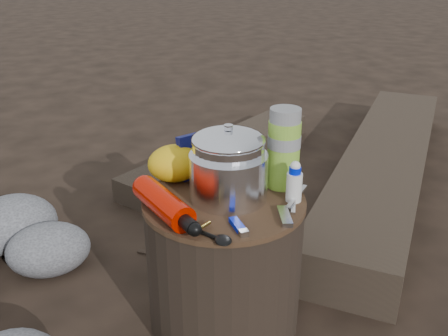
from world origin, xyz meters
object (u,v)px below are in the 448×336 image
object	(u,v)px
camping_pot	(228,163)
thermos	(284,149)
stump	(224,262)
log_main	(385,164)
fuel_bottle	(163,203)
travel_mug	(235,154)

from	to	relation	value
camping_pot	thermos	world-z (taller)	thermos
stump	log_main	xyz separation A→B (m)	(0.97, 0.69, -0.11)
log_main	camping_pot	world-z (taller)	camping_pot
log_main	fuel_bottle	distance (m)	1.40
log_main	travel_mug	bearing A→B (deg)	-109.02
travel_mug	log_main	bearing A→B (deg)	30.95
log_main	thermos	bearing A→B (deg)	-100.29
camping_pot	travel_mug	distance (m)	0.16
fuel_bottle	travel_mug	xyz separation A→B (m)	(0.25, 0.20, 0.02)
stump	travel_mug	bearing A→B (deg)	63.07
camping_pot	fuel_bottle	bearing A→B (deg)	-162.07
stump	fuel_bottle	world-z (taller)	fuel_bottle
log_main	travel_mug	size ratio (longest dim) A/B	18.05
stump	thermos	world-z (taller)	thermos
thermos	travel_mug	distance (m)	0.17
camping_pot	fuel_bottle	xyz separation A→B (m)	(-0.18, -0.06, -0.06)
camping_pot	travel_mug	bearing A→B (deg)	65.57
fuel_bottle	thermos	world-z (taller)	thermos
log_main	thermos	distance (m)	1.12
log_main	camping_pot	size ratio (longest dim) A/B	10.64
log_main	travel_mug	distance (m)	1.10
thermos	travel_mug	size ratio (longest dim) A/B	1.99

